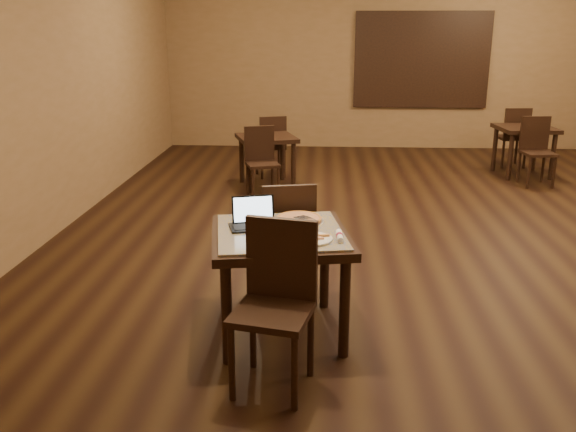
# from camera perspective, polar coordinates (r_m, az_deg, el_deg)

# --- Properties ---
(ground) EXTENTS (10.00, 10.00, 0.00)m
(ground) POSITION_cam_1_polar(r_m,az_deg,el_deg) (6.56, 13.76, -1.86)
(ground) COLOR black
(ground) RESTS_ON ground
(wall_back) EXTENTS (8.00, 0.02, 3.00)m
(wall_back) POSITION_cam_1_polar(r_m,az_deg,el_deg) (11.18, 9.75, 13.94)
(wall_back) COLOR #826142
(wall_back) RESTS_ON ground
(wall_left) EXTENTS (0.02, 10.00, 3.00)m
(wall_left) POSITION_cam_1_polar(r_m,az_deg,el_deg) (6.73, -21.64, 11.02)
(wall_left) COLOR #826142
(wall_left) RESTS_ON ground
(mural) EXTENTS (2.34, 0.05, 1.64)m
(mural) POSITION_cam_1_polar(r_m,az_deg,el_deg) (11.20, 12.40, 14.06)
(mural) COLOR #285E93
(mural) RESTS_ON wall_back
(tiled_table) EXTENTS (1.06, 1.06, 0.76)m
(tiled_table) POSITION_cam_1_polar(r_m,az_deg,el_deg) (4.18, -0.74, -2.75)
(tiled_table) COLOR black
(tiled_table) RESTS_ON ground
(chair_main_near) EXTENTS (0.52, 0.52, 1.01)m
(chair_main_near) POSITION_cam_1_polar(r_m,az_deg,el_deg) (3.64, -1.09, -7.36)
(chair_main_near) COLOR black
(chair_main_near) RESTS_ON ground
(chair_main_far) EXTENTS (0.49, 0.49, 0.95)m
(chair_main_far) POSITION_cam_1_polar(r_m,az_deg,el_deg) (4.80, -0.04, -1.62)
(chair_main_far) COLOR black
(chair_main_far) RESTS_ON ground
(laptop) EXTENTS (0.34, 0.30, 0.20)m
(laptop) POSITION_cam_1_polar(r_m,az_deg,el_deg) (4.23, -3.36, -0.26)
(laptop) COLOR black
(laptop) RESTS_ON tiled_table
(plate) EXTENTS (0.27, 0.27, 0.01)m
(plate) POSITION_cam_1_polar(r_m,az_deg,el_deg) (3.96, 2.26, -2.18)
(plate) COLOR white
(plate) RESTS_ON tiled_table
(pizza_slice) EXTENTS (0.20, 0.20, 0.02)m
(pizza_slice) POSITION_cam_1_polar(r_m,az_deg,el_deg) (3.96, 2.26, -1.99)
(pizza_slice) COLOR beige
(pizza_slice) RESTS_ON plate
(pizza_pan) EXTENTS (0.36, 0.36, 0.01)m
(pizza_pan) POSITION_cam_1_polar(r_m,az_deg,el_deg) (4.36, 1.04, -0.39)
(pizza_pan) COLOR silver
(pizza_pan) RESTS_ON tiled_table
(pizza_whole) EXTENTS (0.33, 0.33, 0.02)m
(pizza_whole) POSITION_cam_1_polar(r_m,az_deg,el_deg) (4.36, 1.04, -0.22)
(pizza_whole) COLOR beige
(pizza_whole) RESTS_ON pizza_pan
(spatula) EXTENTS (0.21, 0.24, 0.01)m
(spatula) POSITION_cam_1_polar(r_m,az_deg,el_deg) (4.34, 1.30, -0.18)
(spatula) COLOR silver
(spatula) RESTS_ON pizza_whole
(napkin_roll) EXTENTS (0.05, 0.19, 0.04)m
(napkin_roll) POSITION_cam_1_polar(r_m,az_deg,el_deg) (4.00, 4.85, -1.87)
(napkin_roll) COLOR white
(napkin_roll) RESTS_ON tiled_table
(other_table_a) EXTENTS (0.83, 0.83, 0.72)m
(other_table_a) POSITION_cam_1_polar(r_m,az_deg,el_deg) (9.57, 21.29, 7.08)
(other_table_a) COLOR black
(other_table_a) RESTS_ON ground
(other_table_a_chair_near) EXTENTS (0.44, 0.44, 0.93)m
(other_table_a_chair_near) POSITION_cam_1_polar(r_m,az_deg,el_deg) (9.08, 22.21, 6.01)
(other_table_a_chair_near) COLOR black
(other_table_a_chair_near) RESTS_ON ground
(other_table_a_chair_far) EXTENTS (0.44, 0.44, 0.93)m
(other_table_a_chair_far) POSITION_cam_1_polar(r_m,az_deg,el_deg) (10.10, 20.37, 7.23)
(other_table_a_chair_far) COLOR black
(other_table_a_chair_far) RESTS_ON ground
(other_table_b) EXTENTS (0.93, 0.93, 0.69)m
(other_table_b) POSITION_cam_1_polar(r_m,az_deg,el_deg) (8.30, -2.01, 6.69)
(other_table_b) COLOR black
(other_table_b) RESTS_ON ground
(other_table_b_chair_near) EXTENTS (0.49, 0.49, 0.90)m
(other_table_b_chair_near) POSITION_cam_1_polar(r_m,az_deg,el_deg) (7.80, -2.53, 5.48)
(other_table_b_chair_near) COLOR black
(other_table_b_chair_near) RESTS_ON ground
(other_table_b_chair_far) EXTENTS (0.49, 0.49, 0.90)m
(other_table_b_chair_far) POSITION_cam_1_polar(r_m,az_deg,el_deg) (8.82, -1.54, 6.86)
(other_table_b_chair_far) COLOR black
(other_table_b_chair_far) RESTS_ON ground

